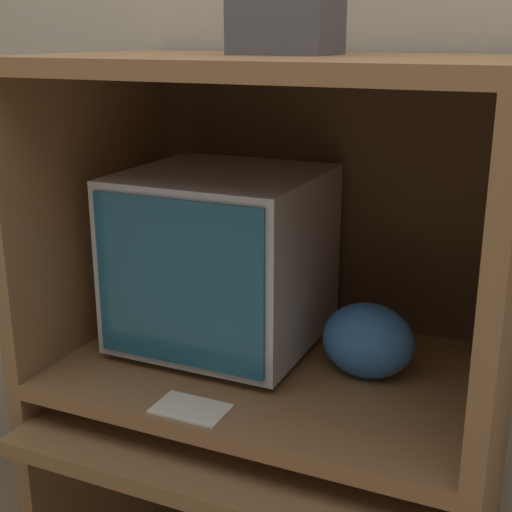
# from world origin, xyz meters

# --- Properties ---
(wall_back) EXTENTS (6.00, 0.06, 2.60)m
(wall_back) POSITION_xyz_m (0.00, 0.71, 1.30)
(wall_back) COLOR #B2A893
(wall_back) RESTS_ON ground_plane
(desk_base) EXTENTS (1.00, 0.72, 0.66)m
(desk_base) POSITION_xyz_m (0.00, 0.27, 0.43)
(desk_base) COLOR brown
(desk_base) RESTS_ON ground_plane
(desk_monitor_shelf) EXTENTS (1.00, 0.65, 0.09)m
(desk_monitor_shelf) POSITION_xyz_m (0.00, 0.32, 0.73)
(desk_monitor_shelf) COLOR brown
(desk_monitor_shelf) RESTS_ON desk_base
(hutch_upper) EXTENTS (1.00, 0.65, 0.68)m
(hutch_upper) POSITION_xyz_m (0.00, 0.36, 1.20)
(hutch_upper) COLOR brown
(hutch_upper) RESTS_ON desk_monitor_shelf
(crt_monitor) EXTENTS (0.43, 0.44, 0.42)m
(crt_monitor) POSITION_xyz_m (-0.16, 0.38, 0.97)
(crt_monitor) COLOR #B2B2B7
(crt_monitor) RESTS_ON desk_monitor_shelf
(keyboard) EXTENTS (0.44, 0.14, 0.03)m
(keyboard) POSITION_xyz_m (-0.16, 0.18, 0.67)
(keyboard) COLOR black
(keyboard) RESTS_ON desk_base
(mouse) EXTENTS (0.08, 0.05, 0.03)m
(mouse) POSITION_xyz_m (0.14, 0.16, 0.67)
(mouse) COLOR #28282B
(mouse) RESTS_ON desk_base
(snack_bag) EXTENTS (0.20, 0.15, 0.17)m
(snack_bag) POSITION_xyz_m (0.21, 0.35, 0.83)
(snack_bag) COLOR #336BB7
(snack_bag) RESTS_ON desk_monitor_shelf
(book_stack) EXTENTS (0.17, 0.15, 0.12)m
(book_stack) POSITION_xyz_m (-0.03, 0.40, 1.49)
(book_stack) COLOR #236638
(book_stack) RESTS_ON hutch_upper
(paper_card) EXTENTS (0.15, 0.10, 0.00)m
(paper_card) POSITION_xyz_m (-0.07, 0.06, 0.75)
(paper_card) COLOR beige
(paper_card) RESTS_ON desk_monitor_shelf
(storage_box) EXTENTS (0.20, 0.17, 0.14)m
(storage_box) POSITION_xyz_m (0.01, 0.35, 1.50)
(storage_box) COLOR #4C4C51
(storage_box) RESTS_ON hutch_upper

